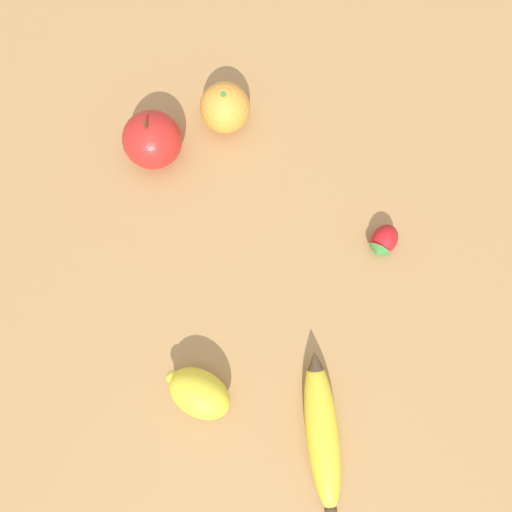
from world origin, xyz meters
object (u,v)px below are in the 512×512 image
object	(u,v)px
orange	(225,108)
lemon	(199,393)
apple	(152,140)
strawberry	(384,241)
banana	(322,431)

from	to	relation	value
orange	lemon	size ratio (longest dim) A/B	0.74
apple	lemon	distance (m)	0.34
orange	strawberry	bearing A→B (deg)	-119.06
strawberry	lemon	bearing A→B (deg)	-22.16
strawberry	apple	bearing A→B (deg)	-85.04
strawberry	orange	bearing A→B (deg)	-102.31
banana	apple	size ratio (longest dim) A/B	2.21
lemon	apple	bearing A→B (deg)	24.13
banana	apple	world-z (taller)	apple
strawberry	apple	size ratio (longest dim) A/B	0.62
orange	strawberry	distance (m)	0.28
banana	orange	world-z (taller)	orange
banana	strawberry	xyz separation A→B (m)	(0.25, -0.04, -0.00)
orange	apple	xyz separation A→B (m)	(-0.07, 0.09, 0.00)
apple	lemon	bearing A→B (deg)	-155.87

